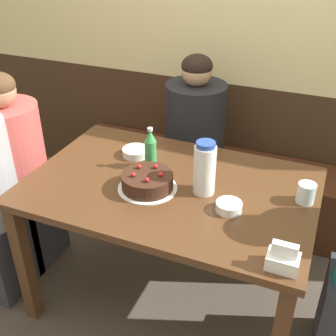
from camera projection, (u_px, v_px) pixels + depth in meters
The scene contains 13 objects.
ground_plane at pixel (170, 296), 2.27m from camera, with size 12.00×12.00×0.00m, color #4C4238.
back_wall at pixel (238, 19), 2.47m from camera, with size 4.80×0.04×2.50m.
bench_seat at pixel (217, 186), 2.82m from camera, with size 2.01×0.38×0.43m.
dining_table at pixel (170, 201), 1.95m from camera, with size 1.29×0.84×0.72m.
birthday_cake at pixel (147, 181), 1.86m from camera, with size 0.27×0.27×0.09m.
water_pitcher at pixel (205, 168), 1.79m from camera, with size 0.10×0.10×0.24m.
soju_bottle at pixel (151, 149), 1.99m from camera, with size 0.06×0.06×0.21m.
napkin_holder at pixel (283, 259), 1.43m from camera, with size 0.11×0.08×0.11m.
bowl_soup_white at pixel (229, 207), 1.72m from camera, with size 0.11×0.11×0.04m.
bowl_rice_small at pixel (136, 152), 2.13m from camera, with size 0.13×0.13×0.04m.
glass_water_tall at pixel (306, 193), 1.76m from camera, with size 0.08×0.08×0.09m.
person_grey_tee at pixel (17, 177), 2.30m from camera, with size 0.35×0.35×1.13m.
person_dark_striped at pixel (194, 149), 2.58m from camera, with size 0.36×0.36×1.13m.
Camera 1 is at (0.61, -1.48, 1.76)m, focal length 45.00 mm.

